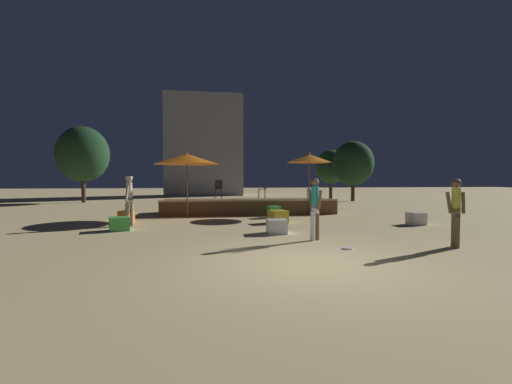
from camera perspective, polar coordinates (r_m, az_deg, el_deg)
name	(u,v)px	position (r m, az deg, el deg)	size (l,w,h in m)	color
ground_plane	(310,264)	(6.84, 8.97, -11.78)	(120.00, 120.00, 0.00)	tan
wooden_deck	(248,206)	(16.69, -1.34, -2.40)	(8.15, 2.53, 0.73)	brown
patio_umbrella_0	(309,158)	(15.92, 8.86, 5.55)	(2.02, 2.02, 2.88)	brown
patio_umbrella_1	(187,159)	(14.83, -11.44, 5.40)	(2.76, 2.76, 2.81)	brown
cube_seat_0	(278,217)	(12.93, 3.73, -4.12)	(0.73, 0.73, 0.47)	yellow
cube_seat_1	(277,226)	(10.47, 3.46, -5.73)	(0.61, 0.61, 0.42)	white
cube_seat_2	(126,217)	(13.94, -20.81, -3.87)	(0.59, 0.59, 0.44)	orange
cube_seat_3	(119,224)	(11.85, -21.85, -4.94)	(0.75, 0.75, 0.43)	#4CC651
cube_seat_4	(416,219)	(13.72, 25.12, -4.03)	(0.55, 0.55, 0.44)	white
cube_seat_5	(274,212)	(14.73, 2.96, -3.31)	(0.55, 0.55, 0.50)	#4CC651
person_0	(456,211)	(9.52, 30.35, -2.73)	(0.46, 0.28, 1.65)	brown
person_1	(129,198)	(12.89, -20.37, -0.88)	(0.30, 0.52, 1.75)	tan
person_2	(315,207)	(9.32, 9.81, -2.48)	(0.31, 0.46, 1.67)	white
bistro_chair_0	(264,187)	(16.34, 1.28, 0.82)	(0.40, 0.40, 0.90)	#47474C
bistro_chair_1	(313,187)	(16.86, 9.40, 0.84)	(0.45, 0.45, 0.90)	#47474C
bistro_chair_2	(219,187)	(16.87, -6.26, 0.85)	(0.40, 0.41, 0.90)	#2D3338
frisbee_disc	(348,248)	(8.44, 15.04, -9.03)	(0.23, 0.23, 0.03)	white
background_tree_0	(353,163)	(27.01, 15.88, 4.60)	(3.05, 3.05, 4.54)	#3D2B1C
background_tree_1	(331,167)	(29.84, 12.38, 4.11)	(2.62, 2.62, 4.16)	#3D2B1C
background_tree_2	(83,154)	(27.14, -26.90, 5.63)	(3.53, 3.53, 5.36)	#3D2B1C
distant_building	(204,146)	(36.09, -8.66, 7.63)	(7.82, 3.56, 10.25)	gray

